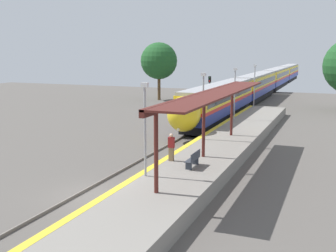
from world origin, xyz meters
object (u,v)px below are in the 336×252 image
Objects in this scene: train at (267,81)px; lamppost_far at (235,90)px; lamppost_near at (145,123)px; lamppost_farthest at (254,82)px; railway_signal at (209,92)px; platform_bench at (194,159)px; lamppost_mid at (203,101)px; person_waiting at (171,147)px.

lamppost_far is (2.28, -33.38, 1.46)m from train.
lamppost_near is 1.00× the size of lamppost_far.
lamppost_farthest reaches higher than train.
railway_signal is 7.51m from lamppost_far.
platform_bench is at bearing -85.41° from train.
lamppost_near is (2.28, -53.24, 1.46)m from train.
lamppost_farthest is (4.25, 3.81, 0.95)m from railway_signal.
railway_signal is 0.93× the size of lamppost_farthest.
lamppost_mid is 1.00× the size of lamppost_farthest.
lamppost_far is (0.00, 9.93, 0.00)m from lamppost_mid.
person_waiting is 3.88m from lamppost_near.
lamppost_near is (-1.78, -2.53, 2.34)m from platform_bench.
railway_signal is at bearing 124.81° from lamppost_far.
lamppost_farthest is (0.00, 9.93, 0.00)m from lamppost_far.
lamppost_farthest is at bearing 90.00° from lamppost_near.
train is 49.95m from person_waiting.
platform_bench is 3.88m from lamppost_near.
platform_bench is 1.89m from person_waiting.
platform_bench is 0.34× the size of railway_signal.
lamppost_near is at bearing -90.00° from lamppost_farthest.
person_waiting is at bearing -87.24° from train.
lamppost_mid is 1.00× the size of lamppost_far.
platform_bench is 0.32× the size of lamppost_near.
lamppost_near is at bearing -90.00° from lamppost_far.
platform_bench is at bearing -84.12° from lamppost_far.
train is at bearing 93.91° from lamppost_far.
train is 43.40m from lamppost_mid.
railway_signal is 26.34m from lamppost_near.
platform_bench is at bearing -76.44° from lamppost_mid.
lamppost_mid reaches higher than person_waiting.
railway_signal is (-4.38, 22.63, 1.02)m from person_waiting.
lamppost_near is at bearing -90.00° from lamppost_mid.
lamppost_farthest reaches higher than railway_signal.
train is at bearing 92.76° from person_waiting.
lamppost_far is (-0.12, 16.51, 1.96)m from person_waiting.
lamppost_mid is at bearing -90.00° from lamppost_farthest.
lamppost_near reaches higher than railway_signal.
train is at bearing 94.59° from platform_bench.
lamppost_far is (4.25, -6.12, 0.95)m from railway_signal.
lamppost_mid is (-0.12, 6.58, 1.96)m from person_waiting.
railway_signal is 0.93× the size of lamppost_far.
lamppost_near is at bearing -92.09° from person_waiting.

